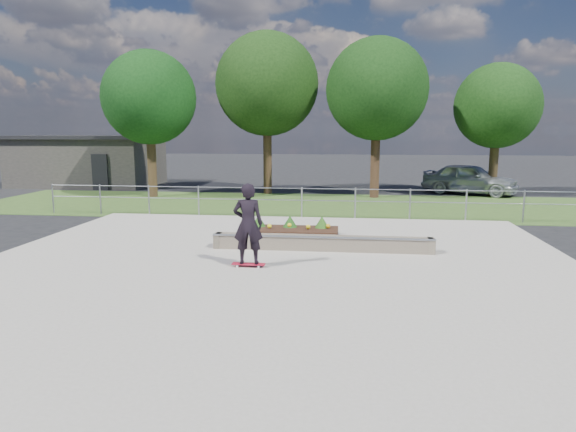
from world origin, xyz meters
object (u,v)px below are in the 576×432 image
Objects in this scene: planter_bed at (289,230)px; grind_ledge at (322,243)px; skateboarder at (248,224)px; parked_car at (470,179)px.

grind_ledge is at bearing -58.24° from planter_bed.
skateboarder is (-1.66, -1.94, 0.84)m from grind_ledge.
grind_ledge is 2.69m from skateboarder.
planter_bed is (-1.11, 1.80, -0.02)m from grind_ledge.
skateboarder is at bearing 179.41° from parked_car.
planter_bed is 14.49m from parked_car.
parked_car is (6.94, 13.83, 0.55)m from grind_ledge.
skateboarder reaches higher than parked_car.
grind_ledge is 1.26× the size of parked_car.
planter_bed is 1.48× the size of skateboarder.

